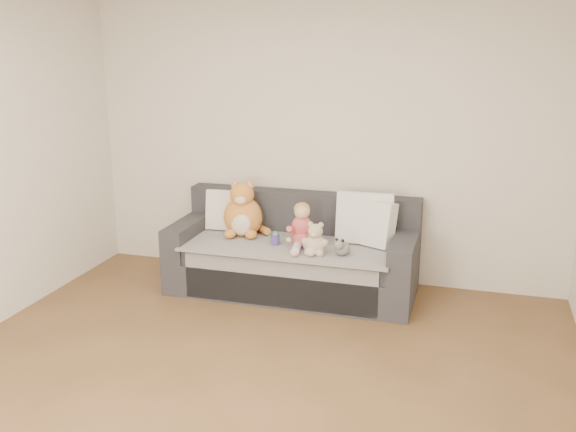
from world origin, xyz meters
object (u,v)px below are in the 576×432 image
object	(u,v)px
toddler	(302,229)
sippy_cup	(275,237)
plush_cat	(243,214)
teddy_bear	(315,241)
sofa	(294,257)

from	to	relation	value
toddler	sippy_cup	size ratio (longest dim) A/B	3.22
toddler	plush_cat	world-z (taller)	plush_cat
plush_cat	teddy_bear	xyz separation A→B (m)	(0.78, -0.35, -0.09)
teddy_bear	sippy_cup	world-z (taller)	teddy_bear
plush_cat	sippy_cup	bearing A→B (deg)	-38.55
plush_cat	teddy_bear	distance (m)	0.86
toddler	teddy_bear	world-z (taller)	toddler
sofa	plush_cat	xyz separation A→B (m)	(-0.50, 0.03, 0.37)
sofa	teddy_bear	bearing A→B (deg)	-49.51
sofa	sippy_cup	size ratio (longest dim) A/B	17.32
sofa	toddler	world-z (taller)	toddler
toddler	plush_cat	bearing A→B (deg)	144.47
toddler	teddy_bear	distance (m)	0.22
teddy_bear	toddler	bearing A→B (deg)	135.78
sofa	toddler	xyz separation A→B (m)	(0.12, -0.18, 0.33)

